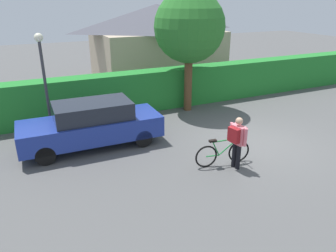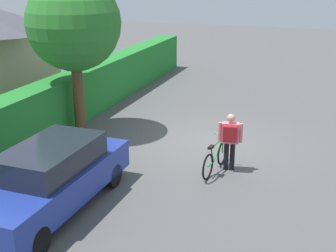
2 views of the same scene
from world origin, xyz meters
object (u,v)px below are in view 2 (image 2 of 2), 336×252
Objects in this scene: parked_car_near at (51,178)px; person_rider at (230,137)px; tree_kerbside at (74,24)px; bicycle at (215,158)px.

person_rider is at bearing -43.39° from parked_car_near.
person_rider is 5.86m from tree_kerbside.
tree_kerbside is (4.57, 1.96, 2.69)m from parked_car_near.
bicycle is 0.67m from person_rider.
parked_car_near reaches higher than bicycle.
bicycle is 1.12× the size of person_rider.
person_rider is (3.36, -3.18, 0.15)m from parked_car_near.
parked_car_near is 2.60× the size of bicycle.
parked_car_near is 4.28m from bicycle.
bicycle is at bearing -42.22° from parked_car_near.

